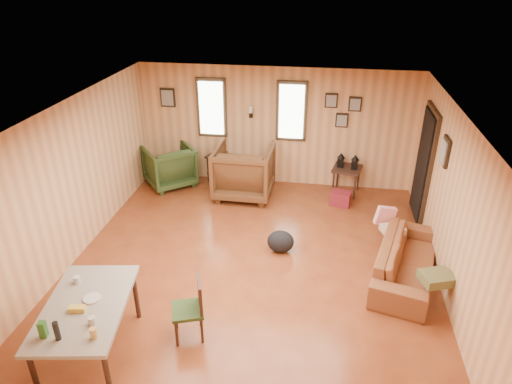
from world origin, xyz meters
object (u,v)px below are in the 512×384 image
Objects in this scene: end_table at (223,163)px; side_table at (347,166)px; sofa at (408,255)px; dining_table at (85,310)px; recliner_green at (169,164)px; recliner_brown at (244,169)px.

side_table is at bearing -4.20° from end_table.
sofa is 4.38m from dining_table.
recliner_green is (-4.40, 2.47, 0.08)m from sofa.
dining_table is (0.59, -4.60, 0.23)m from recliner_green.
sofa is 4.40m from end_table.
recliner_green is 1.10m from end_table.
end_table is (-0.56, 0.59, -0.17)m from recliner_brown.
recliner_green is at bearing 87.84° from dining_table.
side_table reaches higher than sofa.
end_table is (-3.37, 2.83, 0.02)m from sofa.
sofa is 2.28× the size of side_table.
dining_table is at bearing 133.76° from sofa.
recliner_brown is 0.83m from end_table.
recliner_green reaches higher than end_table.
end_table is at bearing 64.58° from sofa.
side_table reaches higher than end_table.
sofa is 2.69× the size of end_table.
recliner_green is 0.58× the size of dining_table.
side_table is 0.53× the size of dining_table.
side_table is 5.63m from dining_table.
sofa is 1.20× the size of dining_table.
recliner_brown is at bearing 132.40° from recliner_green.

